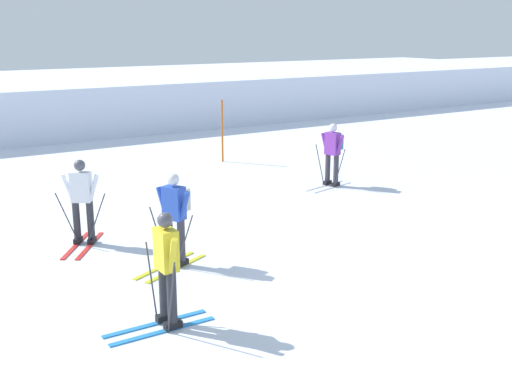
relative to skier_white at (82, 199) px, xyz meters
name	(u,v)px	position (x,y,z in m)	size (l,w,h in m)	color
ground_plane	(404,277)	(4.13, -4.68, -0.92)	(120.00, 120.00, 0.00)	silver
far_snow_ridge	(66,103)	(4.13, 15.63, 0.08)	(80.00, 8.42, 1.99)	silver
skier_white	(82,199)	(0.00, 0.00, 0.00)	(1.22, 1.53, 1.71)	red
skier_purple	(333,151)	(7.17, 1.08, 0.04)	(1.64, 0.98, 1.71)	silver
skier_yellow	(166,266)	(-0.08, -4.16, 0.00)	(1.60, 1.00, 1.71)	#237AC6
skier_blue	(175,214)	(1.07, -2.01, 0.04)	(1.60, 1.02, 1.71)	gold
trail_marker_pole	(222,131)	(6.21, 5.45, 0.08)	(0.06, 0.06, 1.98)	#C65614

